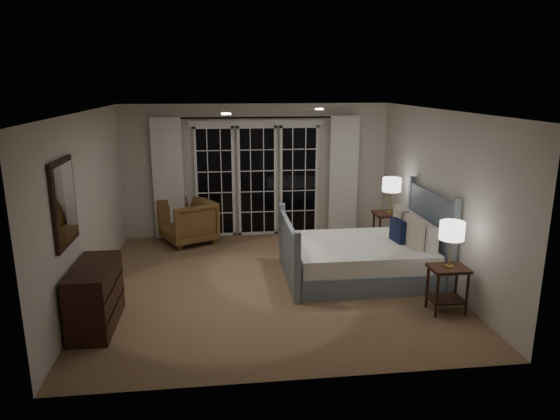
{
  "coord_description": "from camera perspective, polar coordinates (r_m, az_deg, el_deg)",
  "views": [
    {
      "loc": [
        -0.7,
        -6.84,
        2.88
      ],
      "look_at": [
        0.16,
        0.23,
        1.05
      ],
      "focal_mm": 32.0,
      "sensor_mm": 36.0,
      "label": 1
    }
  ],
  "objects": [
    {
      "name": "downlight_a",
      "position": [
        7.6,
        4.52,
        11.43
      ],
      "size": [
        0.12,
        0.12,
        0.01
      ],
      "primitive_type": "cylinder",
      "color": "white",
      "rests_on": "ceiling"
    },
    {
      "name": "wall_back",
      "position": [
        9.5,
        -2.64,
        4.52
      ],
      "size": [
        5.0,
        0.02,
        2.5
      ],
      "primitive_type": "cube",
      "color": "beige",
      "rests_on": "floor"
    },
    {
      "name": "armchair",
      "position": [
        9.29,
        -10.48,
        -1.3
      ],
      "size": [
        1.17,
        1.16,
        0.8
      ],
      "primitive_type": "imported",
      "rotation": [
        0.0,
        0.0,
        -1.1
      ],
      "color": "brown",
      "rests_on": "floor"
    },
    {
      "name": "ceiling",
      "position": [
        6.88,
        -1.14,
        11.25
      ],
      "size": [
        5.0,
        5.0,
        0.0
      ],
      "primitive_type": "plane",
      "rotation": [
        3.14,
        0.0,
        0.0
      ],
      "color": "white",
      "rests_on": "wall_back"
    },
    {
      "name": "downlight_b",
      "position": [
        6.45,
        -6.18,
        10.87
      ],
      "size": [
        0.12,
        0.12,
        0.01
      ],
      "primitive_type": "cylinder",
      "color": "white",
      "rests_on": "ceiling"
    },
    {
      "name": "lamp_right",
      "position": [
        8.68,
        12.65,
        2.8
      ],
      "size": [
        0.31,
        0.31,
        0.61
      ],
      "color": "#AA9244",
      "rests_on": "nightstand_right"
    },
    {
      "name": "nightstand_left",
      "position": [
        6.77,
        18.59,
        -7.86
      ],
      "size": [
        0.47,
        0.37,
        0.61
      ],
      "color": "black",
      "rests_on": "floor"
    },
    {
      "name": "curtain_rod",
      "position": [
        9.29,
        -2.67,
        10.51
      ],
      "size": [
        3.5,
        0.03,
        0.03
      ],
      "primitive_type": "cylinder",
      "rotation": [
        0.0,
        1.57,
        0.0
      ],
      "color": "black",
      "rests_on": "wall_back"
    },
    {
      "name": "wall_left",
      "position": [
        7.26,
        -21.14,
        0.45
      ],
      "size": [
        0.02,
        5.0,
        2.5
      ],
      "primitive_type": "cube",
      "color": "beige",
      "rests_on": "floor"
    },
    {
      "name": "dresser",
      "position": [
        6.46,
        -20.36,
        -9.22
      ],
      "size": [
        0.47,
        1.1,
        0.78
      ],
      "color": "black",
      "rests_on": "floor"
    },
    {
      "name": "floor",
      "position": [
        7.45,
        -1.05,
        -8.32
      ],
      "size": [
        5.0,
        5.0,
        0.0
      ],
      "primitive_type": "plane",
      "color": "#8E6D4C",
      "rests_on": "ground"
    },
    {
      "name": "curtain_right",
      "position": [
        9.67,
        7.24,
        3.99
      ],
      "size": [
        0.55,
        0.1,
        2.25
      ],
      "primitive_type": "cube",
      "color": "white",
      "rests_on": "curtain_rod"
    },
    {
      "name": "french_doors",
      "position": [
        9.49,
        -2.61,
        3.53
      ],
      "size": [
        2.5,
        0.04,
        2.2
      ],
      "color": "black",
      "rests_on": "wall_back"
    },
    {
      "name": "curtain_left",
      "position": [
        9.43,
        -12.65,
        3.49
      ],
      "size": [
        0.55,
        0.1,
        2.25
      ],
      "primitive_type": "cube",
      "color": "white",
      "rests_on": "curtain_rod"
    },
    {
      "name": "wall_front",
      "position": [
        4.69,
        2.06,
        -5.94
      ],
      "size": [
        5.0,
        0.02,
        2.5
      ],
      "primitive_type": "cube",
      "color": "beige",
      "rests_on": "floor"
    },
    {
      "name": "nightstand_right",
      "position": [
        8.85,
        12.39,
        -1.78
      ],
      "size": [
        0.54,
        0.43,
        0.7
      ],
      "color": "black",
      "rests_on": "floor"
    },
    {
      "name": "lamp_left",
      "position": [
        6.55,
        19.06,
        -2.3
      ],
      "size": [
        0.31,
        0.31,
        0.59
      ],
      "color": "#AA9244",
      "rests_on": "nightstand_left"
    },
    {
      "name": "bed",
      "position": [
        7.66,
        9.54,
        -5.27
      ],
      "size": [
        2.21,
        1.59,
        1.29
      ],
      "color": "gray",
      "rests_on": "floor"
    },
    {
      "name": "mirror",
      "position": [
        6.17,
        -23.42,
        0.77
      ],
      "size": [
        0.05,
        0.85,
        1.0
      ],
      "color": "black",
      "rests_on": "wall_left"
    },
    {
      "name": "wall_right",
      "position": [
        7.72,
        17.7,
        1.54
      ],
      "size": [
        0.02,
        5.0,
        2.5
      ],
      "primitive_type": "cube",
      "color": "beige",
      "rests_on": "floor"
    }
  ]
}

